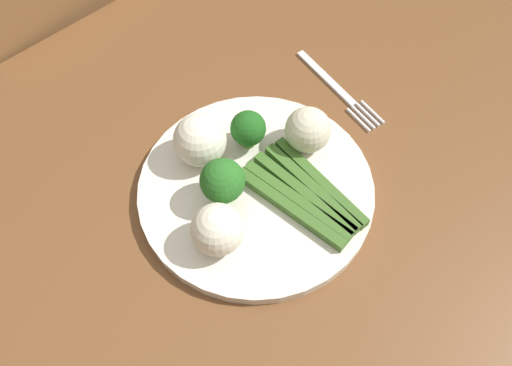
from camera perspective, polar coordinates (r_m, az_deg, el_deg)
The scene contains 10 objects.
dining_table at distance 0.66m, azimuth -2.50°, elevation -11.25°, with size 1.29×0.87×0.77m.
chair at distance 1.12m, azimuth -17.44°, elevation 10.94°, with size 0.43×0.43×0.87m.
plate at distance 0.58m, azimuth 0.00°, elevation -0.66°, with size 0.27×0.27×0.01m, color silver.
asparagus_bundle at distance 0.56m, azimuth 5.59°, elevation -1.29°, with size 0.08×0.15×0.01m.
broccoli_front_left at distance 0.58m, azimuth -0.91°, elevation 6.25°, with size 0.04×0.04×0.05m.
broccoli_right at distance 0.54m, azimuth -3.88°, elevation 0.20°, with size 0.05×0.05×0.06m.
cauliflower_back_right at distance 0.58m, azimuth -6.47°, elevation 4.93°, with size 0.06×0.06×0.06m, color white.
cauliflower_near_center at distance 0.51m, azimuth -4.48°, elevation -5.37°, with size 0.06×0.06×0.06m, color white.
cauliflower_left at distance 0.59m, azimuth 6.00°, elevation 6.11°, with size 0.05×0.05×0.05m, color beige.
fork at distance 0.69m, azimuth 9.39°, elevation 10.61°, with size 0.05×0.17×0.00m.
Camera 1 is at (0.14, 0.19, 1.27)m, focal length 34.74 mm.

